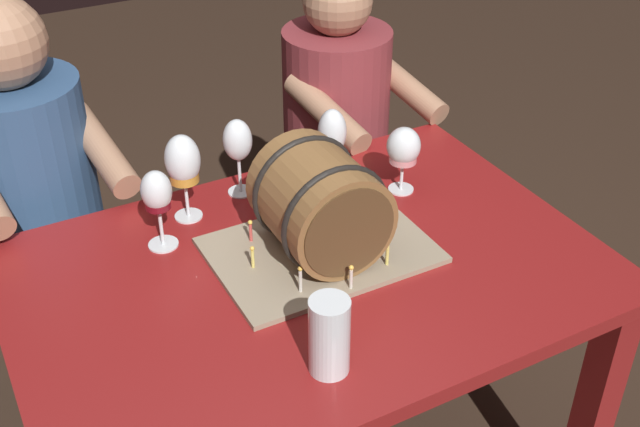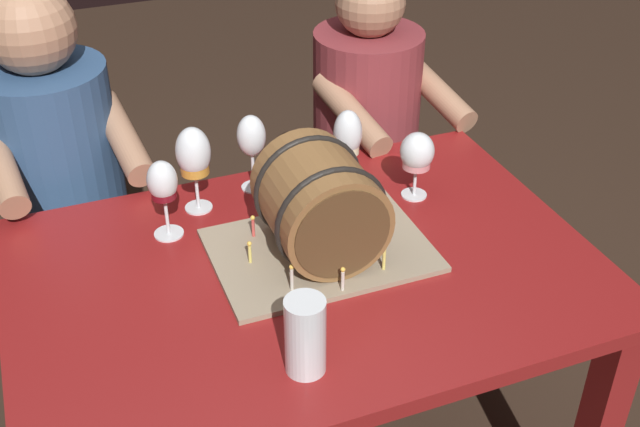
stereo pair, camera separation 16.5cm
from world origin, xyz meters
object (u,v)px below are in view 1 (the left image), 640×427
Objects in this scene: beer_pint at (329,338)px; person_seated_left at (45,240)px; wine_glass_amber at (183,163)px; wine_glass_rose at (404,149)px; wine_glass_empty at (238,142)px; barrel_cake at (320,209)px; dining_table at (309,313)px; wine_glass_red at (157,195)px; person_seated_right at (336,172)px; wine_glass_white at (332,135)px.

person_seated_left is at bearing 109.61° from beer_pint.
wine_glass_rose is at bearing -15.05° from wine_glass_amber.
wine_glass_rose is at bearing -26.48° from wine_glass_empty.
wine_glass_amber is 0.58m from beer_pint.
wine_glass_empty is (-0.05, 0.30, 0.02)m from barrel_cake.
person_seated_left reaches higher than beer_pint.
dining_table is 7.34× the size of wine_glass_rose.
barrel_cake is at bearing -52.77° from wine_glass_amber.
wine_glass_red is 0.26m from wine_glass_empty.
wine_glass_red is 0.16× the size of person_seated_right.
person_seated_left is (-0.33, 0.93, -0.27)m from beer_pint.
wine_glass_white is at bearing 53.43° from dining_table.
wine_glass_amber is at bearing 179.33° from wine_glass_white.
wine_glass_rose is at bearing 26.26° from dining_table.
wine_glass_amber is 0.57m from person_seated_left.
wine_glass_empty is 0.63m from person_seated_left.
wine_glass_empty is 0.15m from wine_glass_amber.
person_seated_right is at bearing 32.90° from wine_glass_red.
wine_glass_empty is 1.04× the size of wine_glass_white.
wine_glass_red is at bearing -147.10° from person_seated_right.
person_seated_left is at bearing 179.98° from person_seated_right.
wine_glass_empty is 0.17× the size of person_seated_right.
wine_glass_white is (0.17, 0.26, 0.01)m from barrel_cake.
person_seated_left reaches higher than wine_glass_empty.
wine_glass_empty reaches higher than wine_glass_red.
person_seated_right reaches higher than dining_table.
beer_pint is at bearing -134.77° from wine_glass_rose.
barrel_cake is 0.31m from wine_glass_white.
wine_glass_rose is at bearing -46.92° from wine_glass_white.
person_seated_right is (0.39, 0.62, -0.35)m from barrel_cake.
wine_glass_white is at bearing -0.67° from wine_glass_amber.
person_seated_left is 0.87m from person_seated_right.
wine_glass_amber is 0.17× the size of person_seated_left.
wine_glass_red is (-0.29, 0.18, 0.02)m from barrel_cake.
wine_glass_amber is at bearing 117.13° from dining_table.
wine_glass_white is 0.16× the size of person_seated_right.
wine_glass_red is 0.58m from wine_glass_rose.
wine_glass_red is 1.20× the size of beer_pint.
wine_glass_empty is (-0.01, 0.34, 0.26)m from dining_table.
wine_glass_rose is 1.08× the size of beer_pint.
dining_table is 0.41m from wine_glass_red.
dining_table is 0.79m from person_seated_left.
wine_glass_rose is at bearing -101.38° from person_seated_right.
barrel_cake is at bearing -32.70° from wine_glass_red.
wine_glass_rose reaches higher than dining_table.
barrel_cake is (0.05, 0.04, 0.24)m from dining_table.
wine_glass_empty is at bearing -144.18° from person_seated_right.
wine_glass_rose is at bearing 24.23° from barrel_cake.
wine_glass_red is at bearing -170.78° from wine_glass_white.
dining_table is 1.01× the size of person_seated_left.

